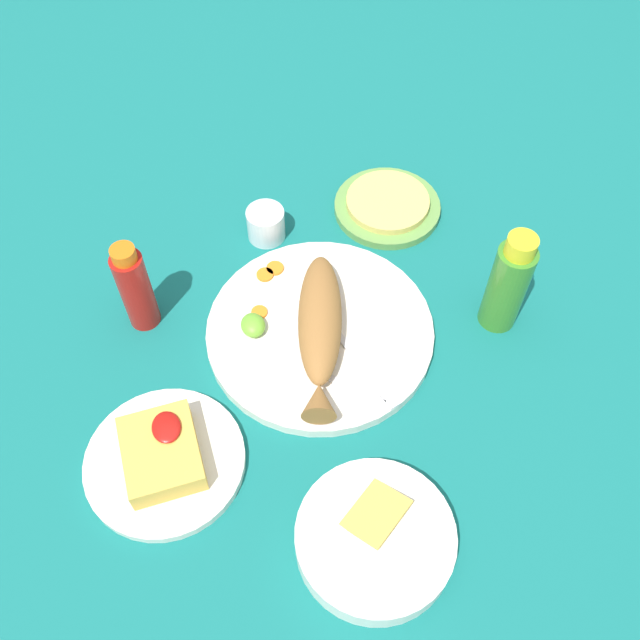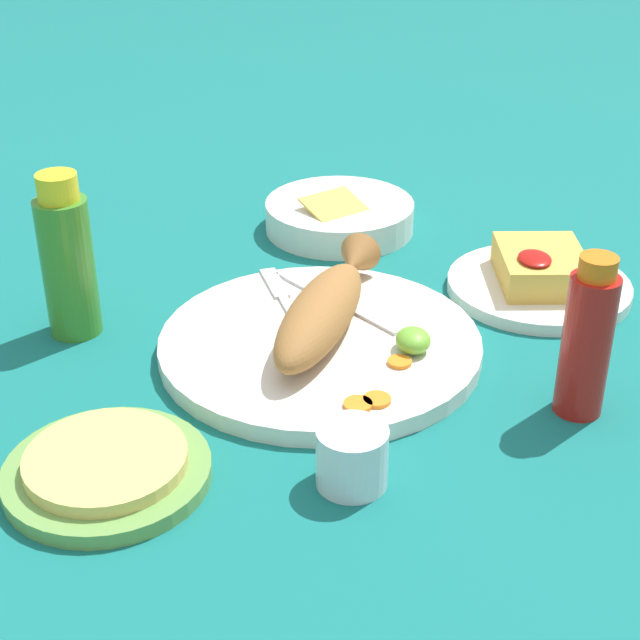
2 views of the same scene
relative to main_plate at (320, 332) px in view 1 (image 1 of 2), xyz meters
name	(u,v)px [view 1 (image 1 of 2)]	position (x,y,z in m)	size (l,w,h in m)	color
ground_plane	(320,335)	(0.00, 0.00, -0.01)	(4.00, 4.00, 0.00)	#146B66
main_plate	(320,332)	(0.00, 0.00, 0.00)	(0.32, 0.32, 0.02)	white
fried_fish	(320,328)	(-0.02, 0.01, 0.03)	(0.27, 0.13, 0.05)	#996633
fork_near	(362,364)	(-0.07, -0.04, 0.01)	(0.18, 0.06, 0.00)	silver
fork_far	(332,379)	(-0.08, 0.01, 0.01)	(0.15, 0.13, 0.00)	silver
carrot_slice_near	(265,275)	(0.12, 0.05, 0.01)	(0.03, 0.03, 0.00)	orange
carrot_slice_mid	(275,268)	(0.12, 0.03, 0.01)	(0.03, 0.03, 0.00)	orange
carrot_slice_far	(259,312)	(0.05, 0.08, 0.01)	(0.02, 0.02, 0.00)	orange
lime_wedge_main	(253,325)	(0.03, 0.09, 0.02)	(0.04, 0.03, 0.02)	#6BB233
hot_sauce_bottle_red	(135,288)	(0.10, 0.24, 0.06)	(0.04, 0.04, 0.16)	#B21914
hot_sauce_bottle_green	(508,284)	(-0.05, -0.26, 0.07)	(0.05, 0.05, 0.17)	#3D8428
salt_cup	(266,226)	(0.21, 0.02, 0.01)	(0.06, 0.06, 0.05)	silver
side_plate_fries	(165,462)	(-0.13, 0.25, 0.00)	(0.21, 0.21, 0.01)	white
fries_pile	(162,452)	(-0.13, 0.25, 0.02)	(0.11, 0.09, 0.04)	gold
guacamole_bowl	(375,538)	(-0.31, 0.03, 0.01)	(0.19, 0.19, 0.05)	white
tortilla_plate	(387,207)	(0.20, -0.18, 0.00)	(0.17, 0.17, 0.01)	#6B9E4C
tortilla_stack	(388,202)	(0.20, -0.18, 0.01)	(0.13, 0.13, 0.01)	#E0C666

